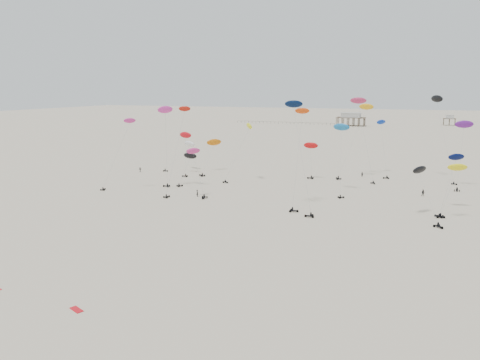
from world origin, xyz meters
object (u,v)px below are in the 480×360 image
at_px(pavilion_small, 449,121).
at_px(spectator_0, 197,197).
at_px(rig_4, 360,110).
at_px(rig_0, 424,184).
at_px(rig_9, 383,138).
at_px(pavilion_main, 351,120).

relative_size(pavilion_small, spectator_0, 4.14).
bearing_deg(pavilion_small, rig_4, -99.29).
bearing_deg(rig_0, rig_9, -115.87).
distance_m(rig_0, rig_9, 53.56).
height_order(pavilion_main, rig_4, rig_4).
bearing_deg(pavilion_main, spectator_0, -91.15).
bearing_deg(pavilion_main, rig_4, -81.70).
bearing_deg(rig_0, rig_4, -105.60).
xyz_separation_m(rig_4, rig_9, (6.72, 8.26, -9.29)).
relative_size(rig_0, spectator_0, 6.63).
xyz_separation_m(pavilion_main, rig_0, (50.27, -253.81, 3.29)).
height_order(pavilion_main, spectator_0, pavilion_main).
distance_m(rig_0, rig_4, 49.71).
bearing_deg(rig_9, spectator_0, 120.38).
height_order(pavilion_main, rig_0, rig_0).
height_order(rig_4, rig_9, rig_4).
distance_m(pavilion_small, rig_0, 284.53).
bearing_deg(pavilion_main, rig_0, -78.80).
relative_size(pavilion_main, rig_4, 0.79).
xyz_separation_m(pavilion_small, rig_4, (-39.32, -240.28, 17.89)).
distance_m(pavilion_small, spectator_0, 293.75).
bearing_deg(rig_0, spectator_0, -39.67).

